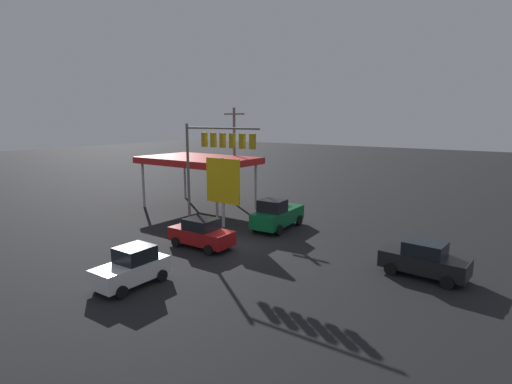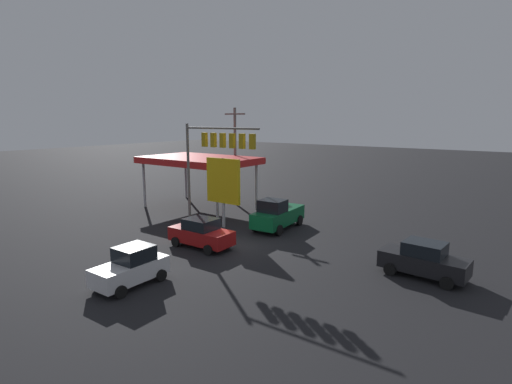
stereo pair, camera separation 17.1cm
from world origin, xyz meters
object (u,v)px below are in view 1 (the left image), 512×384
price_sign (223,182)px  sedan_waiting (201,233)px  traffic_signal_assembly (216,150)px  sedan_far (424,259)px  utility_pole (234,154)px  pickup_parked (277,215)px  hatchback_crossing (132,267)px

price_sign → sedan_waiting: (-2.05, 4.65, -2.60)m
traffic_signal_assembly → sedan_far: 14.95m
price_sign → traffic_signal_assembly: bearing=119.8°
sedan_waiting → sedan_far: bearing=-166.7°
sedan_waiting → sedan_far: size_ratio=0.98×
sedan_far → utility_pole: bearing=-19.7°
traffic_signal_assembly → sedan_waiting: size_ratio=1.80×
traffic_signal_assembly → sedan_far: traffic_signal_assembly is taller
sedan_far → sedan_waiting: bearing=17.8°
sedan_waiting → pickup_parked: (-1.60, -6.66, 0.16)m
price_sign → utility_pole: bearing=-57.1°
utility_pole → hatchback_crossing: size_ratio=2.45×
price_sign → sedan_far: size_ratio=1.19×
pickup_parked → hatchback_crossing: (0.22, 13.15, -0.16)m
utility_pole → hatchback_crossing: bearing=113.8°
price_sign → sedan_far: (-15.12, 1.34, -2.60)m
sedan_waiting → price_sign: bearing=-67.1°
sedan_waiting → sedan_far: 13.48m
pickup_parked → sedan_waiting: bearing=-17.8°
hatchback_crossing → sedan_far: bearing=129.2°
sedan_waiting → sedan_far: same height
hatchback_crossing → sedan_far: hatchback_crossing is taller
traffic_signal_assembly → pickup_parked: 6.95m
utility_pole → pickup_parked: 10.51m
pickup_parked → hatchback_crossing: bearing=-5.3°
price_sign → sedan_waiting: 5.71m
traffic_signal_assembly → pickup_parked: size_ratio=1.50×
utility_pole → pickup_parked: size_ratio=1.76×
sedan_far → price_sign: bearing=-1.4°
price_sign → hatchback_crossing: bearing=107.1°
traffic_signal_assembly → utility_pole: size_ratio=0.85×
traffic_signal_assembly → pickup_parked: (-2.51, -4.00, -5.10)m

